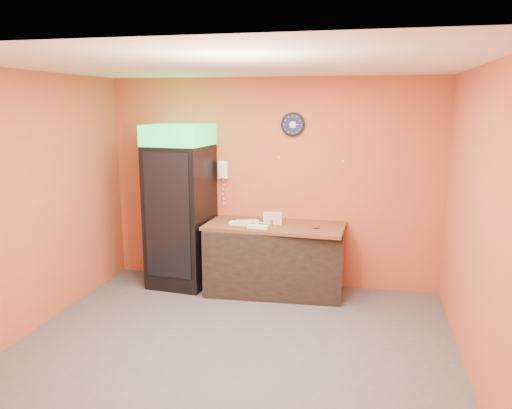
# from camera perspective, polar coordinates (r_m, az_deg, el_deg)

# --- Properties ---
(floor) EXTENTS (4.50, 4.50, 0.00)m
(floor) POSITION_cam_1_polar(r_m,az_deg,el_deg) (5.33, -2.61, -15.93)
(floor) COLOR #47474C
(floor) RESTS_ON ground
(back_wall) EXTENTS (4.50, 0.02, 2.80)m
(back_wall) POSITION_cam_1_polar(r_m,az_deg,el_deg) (6.77, 1.75, 2.49)
(back_wall) COLOR #D4523B
(back_wall) RESTS_ON floor
(left_wall) EXTENTS (0.02, 4.00, 2.80)m
(left_wall) POSITION_cam_1_polar(r_m,az_deg,el_deg) (5.86, -24.49, 0.06)
(left_wall) COLOR #D4523B
(left_wall) RESTS_ON floor
(right_wall) EXTENTS (0.02, 4.00, 2.80)m
(right_wall) POSITION_cam_1_polar(r_m,az_deg,el_deg) (4.78, 24.21, -2.27)
(right_wall) COLOR #D4523B
(right_wall) RESTS_ON floor
(ceiling) EXTENTS (4.50, 4.00, 0.02)m
(ceiling) POSITION_cam_1_polar(r_m,az_deg,el_deg) (4.75, -2.93, 15.64)
(ceiling) COLOR white
(ceiling) RESTS_ON back_wall
(beverage_cooler) EXTENTS (0.83, 0.84, 2.19)m
(beverage_cooler) POSITION_cam_1_polar(r_m,az_deg,el_deg) (6.77, -8.71, -0.48)
(beverage_cooler) COLOR black
(beverage_cooler) RESTS_ON floor
(prep_counter) EXTENTS (1.79, 0.88, 0.88)m
(prep_counter) POSITION_cam_1_polar(r_m,az_deg,el_deg) (6.59, 2.13, -6.35)
(prep_counter) COLOR black
(prep_counter) RESTS_ON floor
(wall_clock) EXTENTS (0.31, 0.06, 0.31)m
(wall_clock) POSITION_cam_1_polar(r_m,az_deg,el_deg) (6.61, 4.24, 9.11)
(wall_clock) COLOR black
(wall_clock) RESTS_ON back_wall
(wall_phone) EXTENTS (0.13, 0.11, 0.24)m
(wall_phone) POSITION_cam_1_polar(r_m,az_deg,el_deg) (6.85, -3.77, 3.99)
(wall_phone) COLOR white
(wall_phone) RESTS_ON back_wall
(butcher_paper) EXTENTS (1.81, 0.88, 0.04)m
(butcher_paper) POSITION_cam_1_polar(r_m,az_deg,el_deg) (6.47, 2.16, -2.48)
(butcher_paper) COLOR brown
(butcher_paper) RESTS_ON prep_counter
(sub_roll_stack) EXTENTS (0.24, 0.11, 0.15)m
(sub_roll_stack) POSITION_cam_1_polar(r_m,az_deg,el_deg) (6.49, 1.91, -1.58)
(sub_roll_stack) COLOR beige
(sub_roll_stack) RESTS_ON butcher_paper
(wrapped_sandwich_left) EXTENTS (0.30, 0.13, 0.04)m
(wrapped_sandwich_left) POSITION_cam_1_polar(r_m,az_deg,el_deg) (6.44, -1.73, -2.16)
(wrapped_sandwich_left) COLOR white
(wrapped_sandwich_left) RESTS_ON butcher_paper
(wrapped_sandwich_mid) EXTENTS (0.26, 0.12, 0.04)m
(wrapped_sandwich_mid) POSITION_cam_1_polar(r_m,az_deg,el_deg) (6.27, 0.24, -2.56)
(wrapped_sandwich_mid) COLOR white
(wrapped_sandwich_mid) RESTS_ON butcher_paper
(wrapped_sandwich_right) EXTENTS (0.32, 0.21, 0.04)m
(wrapped_sandwich_right) POSITION_cam_1_polar(r_m,az_deg,el_deg) (6.51, -0.96, -2.02)
(wrapped_sandwich_right) COLOR white
(wrapped_sandwich_right) RESTS_ON butcher_paper
(kitchen_tool) EXTENTS (0.06, 0.06, 0.06)m
(kitchen_tool) POSITION_cam_1_polar(r_m,az_deg,el_deg) (6.48, 1.83, -1.98)
(kitchen_tool) COLOR silver
(kitchen_tool) RESTS_ON butcher_paper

